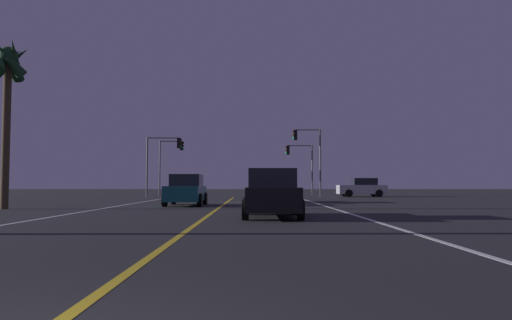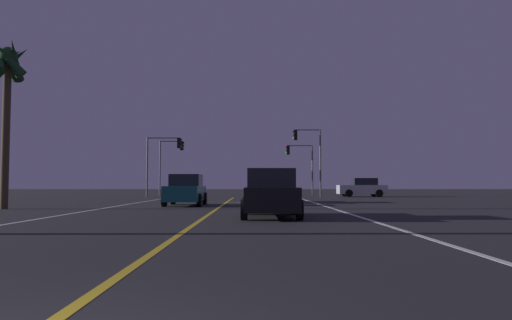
{
  "view_description": "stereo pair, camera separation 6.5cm",
  "coord_description": "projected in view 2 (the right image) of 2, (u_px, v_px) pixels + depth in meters",
  "views": [
    {
      "loc": [
        1.65,
        -2.57,
        1.18
      ],
      "look_at": [
        1.92,
        34.49,
        3.09
      ],
      "focal_mm": 32.43,
      "sensor_mm": 36.0,
      "label": 1
    },
    {
      "loc": [
        1.72,
        -2.57,
        1.18
      ],
      "look_at": [
        1.92,
        34.49,
        3.09
      ],
      "focal_mm": 32.43,
      "sensor_mm": 36.0,
      "label": 2
    }
  ],
  "objects": [
    {
      "name": "lane_edge_right",
      "position": [
        350.0,
        214.0,
        18.11
      ],
      "size": [
        0.16,
        43.21,
        0.01
      ],
      "primitive_type": "cube",
      "color": "silver",
      "rests_on": "ground"
    },
    {
      "name": "lane_edge_left",
      "position": [
        69.0,
        214.0,
        18.05
      ],
      "size": [
        0.16,
        43.21,
        0.01
      ],
      "primitive_type": "cube",
      "color": "silver",
      "rests_on": "ground"
    },
    {
      "name": "lane_center_divider",
      "position": [
        210.0,
        214.0,
        18.08
      ],
      "size": [
        0.16,
        43.21,
        0.01
      ],
      "primitive_type": "cube",
      "color": "gold",
      "rests_on": "ground"
    },
    {
      "name": "car_lead_same_lane",
      "position": [
        270.0,
        194.0,
        16.32
      ],
      "size": [
        2.02,
        4.3,
        1.7
      ],
      "rotation": [
        0.0,
        0.0,
        1.57
      ],
      "color": "black",
      "rests_on": "ground"
    },
    {
      "name": "car_oncoming",
      "position": [
        186.0,
        190.0,
        25.2
      ],
      "size": [
        2.02,
        4.3,
        1.7
      ],
      "rotation": [
        0.0,
        0.0,
        -1.57
      ],
      "color": "black",
      "rests_on": "ground"
    },
    {
      "name": "car_crossing_side",
      "position": [
        362.0,
        188.0,
        42.01
      ],
      "size": [
        4.3,
        2.02,
        1.7
      ],
      "rotation": [
        0.0,
        0.0,
        3.14
      ],
      "color": "black",
      "rests_on": "ground"
    },
    {
      "name": "car_ahead_far",
      "position": [
        264.0,
        189.0,
        29.34
      ],
      "size": [
        2.02,
        4.3,
        1.7
      ],
      "rotation": [
        0.0,
        0.0,
        1.57
      ],
      "color": "black",
      "rests_on": "ground"
    },
    {
      "name": "traffic_light_near_right",
      "position": [
        308.0,
        148.0,
        40.41
      ],
      "size": [
        2.49,
        0.36,
        5.96
      ],
      "rotation": [
        0.0,
        0.0,
        3.14
      ],
      "color": "#4C4C51",
      "rests_on": "ground"
    },
    {
      "name": "traffic_light_near_left",
      "position": [
        164.0,
        153.0,
        40.32
      ],
      "size": [
        3.09,
        0.36,
        5.24
      ],
      "color": "#4C4C51",
      "rests_on": "ground"
    },
    {
      "name": "traffic_light_far_right",
      "position": [
        299.0,
        158.0,
        45.87
      ],
      "size": [
        2.73,
        0.36,
        5.03
      ],
      "rotation": [
        0.0,
        0.0,
        3.14
      ],
      "color": "#4C4C51",
      "rests_on": "ground"
    },
    {
      "name": "traffic_light_far_left",
      "position": [
        171.0,
        155.0,
        45.82
      ],
      "size": [
        2.47,
        0.36,
        5.46
      ],
      "color": "#4C4C51",
      "rests_on": "ground"
    },
    {
      "name": "palm_tree_left_mid",
      "position": [
        7.0,
        73.0,
        21.93
      ],
      "size": [
        1.98,
        2.33,
        8.06
      ],
      "color": "#473826",
      "rests_on": "ground"
    }
  ]
}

